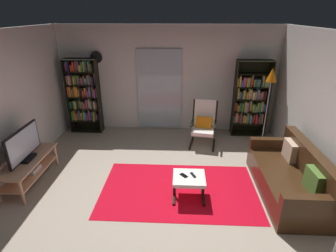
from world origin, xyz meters
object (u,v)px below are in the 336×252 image
(leather_sofa, at_px, (290,178))
(ottoman, at_px, (189,180))
(bookshelf_near_tv, at_px, (84,94))
(wall_clock, at_px, (96,57))
(floor_lamp_by_shelf, at_px, (271,82))
(lounge_armchair, at_px, (204,122))
(tv_stand, at_px, (29,167))
(cell_phone, at_px, (184,175))
(television, at_px, (24,145))
(tv_remote, at_px, (193,175))
(bookshelf_near_sofa, at_px, (250,100))

(leather_sofa, height_order, ottoman, leather_sofa)
(bookshelf_near_tv, distance_m, wall_clock, 0.94)
(bookshelf_near_tv, height_order, floor_lamp_by_shelf, bookshelf_near_tv)
(leather_sofa, height_order, lounge_armchair, lounge_armchair)
(bookshelf_near_tv, bearing_deg, floor_lamp_by_shelf, -7.77)
(lounge_armchair, bearing_deg, floor_lamp_by_shelf, -0.45)
(tv_stand, distance_m, ottoman, 2.85)
(tv_stand, distance_m, wall_clock, 3.01)
(leather_sofa, xyz_separation_m, cell_phone, (-1.78, -0.17, 0.10))
(ottoman, distance_m, wall_clock, 3.88)
(television, bearing_deg, tv_remote, -4.97)
(tv_stand, height_order, television, television)
(ottoman, height_order, wall_clock, wall_clock)
(bookshelf_near_tv, distance_m, lounge_armchair, 3.03)
(television, height_order, tv_remote, television)
(cell_phone, bearing_deg, bookshelf_near_tv, 91.82)
(bookshelf_near_tv, xyz_separation_m, tv_remote, (2.62, -2.55, -0.59))
(bookshelf_near_sofa, height_order, tv_remote, bookshelf_near_sofa)
(tv_stand, relative_size, cell_phone, 9.40)
(bookshelf_near_tv, distance_m, ottoman, 3.70)
(lounge_armchair, xyz_separation_m, ottoman, (-0.38, -2.01, -0.21))
(bookshelf_near_sofa, bearing_deg, tv_remote, -119.74)
(cell_phone, bearing_deg, bookshelf_near_sofa, 15.87)
(tv_stand, bearing_deg, tv_remote, -4.96)
(cell_phone, height_order, floor_lamp_by_shelf, floor_lamp_by_shelf)
(wall_clock, bearing_deg, bookshelf_near_sofa, -3.24)
(tv_remote, height_order, wall_clock, wall_clock)
(bookshelf_near_tv, bearing_deg, leather_sofa, -29.43)
(tv_stand, bearing_deg, cell_phone, -5.56)
(tv_stand, relative_size, tv_remote, 9.14)
(bookshelf_near_sofa, bearing_deg, tv_stand, -152.18)
(tv_stand, bearing_deg, floor_lamp_by_shelf, 20.49)
(tv_remote, distance_m, wall_clock, 3.86)
(ottoman, relative_size, cell_phone, 3.71)
(lounge_armchair, relative_size, cell_phone, 7.30)
(television, height_order, bookshelf_near_tv, bookshelf_near_tv)
(lounge_armchair, relative_size, tv_remote, 7.10)
(television, distance_m, ottoman, 2.88)
(floor_lamp_by_shelf, bearing_deg, television, -159.51)
(wall_clock, bearing_deg, tv_stand, -104.05)
(tv_stand, height_order, cell_phone, tv_stand)
(leather_sofa, xyz_separation_m, wall_clock, (-3.90, 2.61, 1.54))
(cell_phone, xyz_separation_m, floor_lamp_by_shelf, (1.83, 1.98, 1.08))
(television, bearing_deg, wall_clock, 76.00)
(bookshelf_near_sofa, xyz_separation_m, cell_phone, (-1.61, -2.57, -0.50))
(television, height_order, wall_clock, wall_clock)
(bookshelf_near_tv, distance_m, tv_remote, 3.70)
(leather_sofa, bearing_deg, ottoman, -173.53)
(ottoman, bearing_deg, lounge_armchair, 79.19)
(bookshelf_near_sofa, relative_size, leather_sofa, 0.97)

